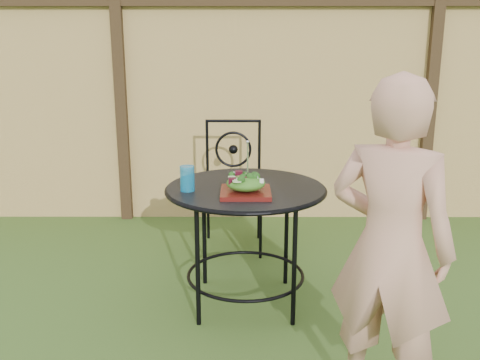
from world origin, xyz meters
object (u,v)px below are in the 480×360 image
at_px(patio_table, 246,210).
at_px(diner, 390,249).
at_px(salad_plate, 246,192).
at_px(patio_chair, 233,182).

distance_m(patio_table, diner, 1.08).
relative_size(patio_table, salad_plate, 3.42).
xyz_separation_m(patio_chair, diner, (0.67, -1.83, 0.21)).
height_order(diner, salad_plate, diner).
bearing_deg(salad_plate, patio_chair, 94.50).
bearing_deg(patio_table, diner, -57.18).
bearing_deg(salad_plate, diner, -51.83).
height_order(patio_table, patio_chair, patio_chair).
relative_size(patio_table, diner, 0.65).
relative_size(patio_chair, diner, 0.67).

